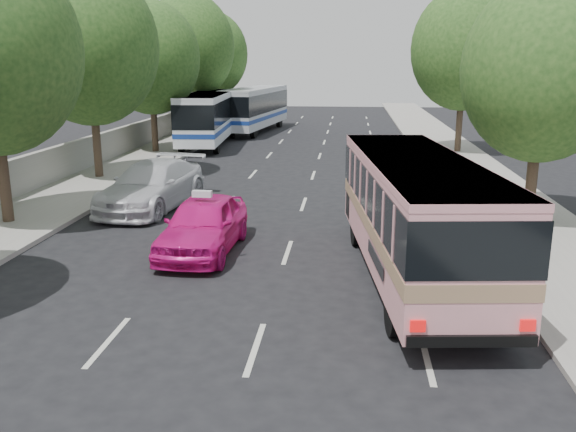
# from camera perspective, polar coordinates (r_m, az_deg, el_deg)

# --- Properties ---
(ground) EXTENTS (120.00, 120.00, 0.00)m
(ground) POSITION_cam_1_polar(r_m,az_deg,el_deg) (13.82, -5.95, -8.34)
(ground) COLOR black
(ground) RESTS_ON ground
(sidewalk_left) EXTENTS (4.00, 90.00, 0.15)m
(sidewalk_left) POSITION_cam_1_polar(r_m,az_deg,el_deg) (34.74, -13.11, 5.35)
(sidewalk_left) COLOR #9E998E
(sidewalk_left) RESTS_ON ground
(sidewalk_right) EXTENTS (4.00, 90.00, 0.12)m
(sidewalk_right) POSITION_cam_1_polar(r_m,az_deg,el_deg) (33.40, 15.81, 4.80)
(sidewalk_right) COLOR #9E998E
(sidewalk_right) RESTS_ON ground
(low_wall) EXTENTS (0.30, 90.00, 1.50)m
(low_wall) POSITION_cam_1_polar(r_m,az_deg,el_deg) (35.25, -15.98, 6.65)
(low_wall) COLOR #9E998E
(low_wall) RESTS_ON sidewalk_left
(tree_left_c) EXTENTS (6.00, 6.00, 9.35)m
(tree_left_c) POSITION_cam_1_polar(r_m,az_deg,el_deg) (28.74, -18.04, 15.33)
(tree_left_c) COLOR #38281E
(tree_left_c) RESTS_ON ground
(tree_left_d) EXTENTS (5.52, 5.52, 8.60)m
(tree_left_d) POSITION_cam_1_polar(r_m,az_deg,el_deg) (36.19, -12.65, 14.57)
(tree_left_d) COLOR #38281E
(tree_left_d) RESTS_ON ground
(tree_left_e) EXTENTS (6.30, 6.30, 9.82)m
(tree_left_e) POSITION_cam_1_polar(r_m,az_deg,el_deg) (43.85, -9.22, 15.69)
(tree_left_e) COLOR #38281E
(tree_left_e) RESTS_ON ground
(tree_left_f) EXTENTS (5.88, 5.88, 9.16)m
(tree_left_f) POSITION_cam_1_polar(r_m,az_deg,el_deg) (51.67, -7.08, 15.07)
(tree_left_f) COLOR #38281E
(tree_left_f) RESTS_ON ground
(tree_right_near) EXTENTS (5.10, 5.10, 7.95)m
(tree_right_near) POSITION_cam_1_polar(r_m,az_deg,el_deg) (21.30, 23.03, 12.98)
(tree_right_near) COLOR #38281E
(tree_right_near) RESTS_ON ground
(tree_right_far) EXTENTS (6.00, 6.00, 9.35)m
(tree_right_far) POSITION_cam_1_polar(r_m,az_deg,el_deg) (36.97, 16.33, 15.10)
(tree_right_far) COLOR #38281E
(tree_right_far) RESTS_ON ground
(pink_bus) EXTENTS (3.50, 9.74, 3.04)m
(pink_bus) POSITION_cam_1_polar(r_m,az_deg,el_deg) (15.15, 11.85, 0.99)
(pink_bus) COLOR pink
(pink_bus) RESTS_ON ground
(pink_taxi) EXTENTS (2.04, 4.75, 1.60)m
(pink_taxi) POSITION_cam_1_polar(r_m,az_deg,el_deg) (17.41, -7.94, -0.79)
(pink_taxi) COLOR #DE1382
(pink_taxi) RESTS_ON ground
(white_pickup) EXTENTS (3.16, 6.13, 1.70)m
(white_pickup) POSITION_cam_1_polar(r_m,az_deg,el_deg) (22.93, -12.61, 2.81)
(white_pickup) COLOR silver
(white_pickup) RESTS_ON ground
(tour_coach_front) EXTENTS (3.12, 11.12, 3.29)m
(tour_coach_front) POSITION_cam_1_polar(r_m,az_deg,el_deg) (39.62, -7.43, 9.45)
(tour_coach_front) COLOR white
(tour_coach_front) RESTS_ON ground
(tour_coach_rear) EXTENTS (3.78, 11.22, 3.29)m
(tour_coach_rear) POSITION_cam_1_polar(r_m,az_deg,el_deg) (46.70, -3.11, 10.29)
(tour_coach_rear) COLOR silver
(tour_coach_rear) RESTS_ON ground
(taxi_roof_sign) EXTENTS (0.56, 0.20, 0.18)m
(taxi_roof_sign) POSITION_cam_1_polar(r_m,az_deg,el_deg) (17.20, -8.04, 2.07)
(taxi_roof_sign) COLOR silver
(taxi_roof_sign) RESTS_ON pink_taxi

